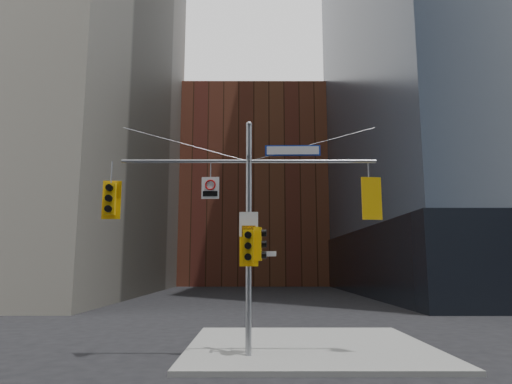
{
  "coord_description": "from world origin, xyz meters",
  "views": [
    {
      "loc": [
        0.2,
        -11.99,
        2.79
      ],
      "look_at": [
        0.22,
        2.0,
        5.02
      ],
      "focal_mm": 32.0,
      "sensor_mm": 36.0,
      "label": 1
    }
  ],
  "objects_px": {
    "traffic_light_east_arm": "(370,199)",
    "traffic_light_pole_side": "(259,244)",
    "street_sign_blade": "(293,151)",
    "traffic_light_west_arm": "(110,199)",
    "traffic_light_pole_front": "(249,246)",
    "signal_assembly": "(249,211)",
    "regulatory_sign_arm": "(210,187)"
  },
  "relations": [
    {
      "from": "traffic_light_pole_front",
      "to": "street_sign_blade",
      "type": "relative_size",
      "value": 0.69
    },
    {
      "from": "traffic_light_west_arm",
      "to": "traffic_light_pole_front",
      "type": "xyz_separation_m",
      "value": [
        4.3,
        -0.28,
        -1.46
      ]
    },
    {
      "from": "traffic_light_pole_side",
      "to": "street_sign_blade",
      "type": "bearing_deg",
      "value": -84.09
    },
    {
      "from": "traffic_light_east_arm",
      "to": "traffic_light_pole_front",
      "type": "bearing_deg",
      "value": -2.95
    },
    {
      "from": "traffic_light_pole_front",
      "to": "street_sign_blade",
      "type": "distance_m",
      "value": 3.33
    },
    {
      "from": "signal_assembly",
      "to": "regulatory_sign_arm",
      "type": "xyz_separation_m",
      "value": [
        -1.2,
        -0.02,
        0.75
      ]
    },
    {
      "from": "traffic_light_west_arm",
      "to": "traffic_light_pole_front",
      "type": "relative_size",
      "value": 1.02
    },
    {
      "from": "traffic_light_west_arm",
      "to": "traffic_light_pole_side",
      "type": "relative_size",
      "value": 1.21
    },
    {
      "from": "traffic_light_pole_side",
      "to": "traffic_light_west_arm",
      "type": "bearing_deg",
      "value": 95.76
    },
    {
      "from": "traffic_light_west_arm",
      "to": "street_sign_blade",
      "type": "xyz_separation_m",
      "value": [
        5.68,
        -0.01,
        1.55
      ]
    },
    {
      "from": "traffic_light_pole_front",
      "to": "regulatory_sign_arm",
      "type": "relative_size",
      "value": 1.75
    },
    {
      "from": "traffic_light_east_arm",
      "to": "regulatory_sign_arm",
      "type": "xyz_separation_m",
      "value": [
        -4.95,
        -0.02,
        0.37
      ]
    },
    {
      "from": "signal_assembly",
      "to": "regulatory_sign_arm",
      "type": "relative_size",
      "value": 11.7
    },
    {
      "from": "traffic_light_pole_side",
      "to": "street_sign_blade",
      "type": "xyz_separation_m",
      "value": [
        1.06,
        0.0,
        2.94
      ]
    },
    {
      "from": "traffic_light_pole_front",
      "to": "street_sign_blade",
      "type": "xyz_separation_m",
      "value": [
        1.38,
        0.27,
        3.01
      ]
    },
    {
      "from": "traffic_light_east_arm",
      "to": "street_sign_blade",
      "type": "relative_size",
      "value": 0.75
    },
    {
      "from": "signal_assembly",
      "to": "traffic_light_east_arm",
      "type": "bearing_deg",
      "value": 0.01
    },
    {
      "from": "traffic_light_west_arm",
      "to": "street_sign_blade",
      "type": "relative_size",
      "value": 0.7
    },
    {
      "from": "traffic_light_east_arm",
      "to": "traffic_light_pole_side",
      "type": "height_order",
      "value": "traffic_light_east_arm"
    },
    {
      "from": "signal_assembly",
      "to": "traffic_light_pole_side",
      "type": "relative_size",
      "value": 7.94
    },
    {
      "from": "signal_assembly",
      "to": "traffic_light_pole_side",
      "type": "xyz_separation_m",
      "value": [
        0.32,
        0.0,
        -1.01
      ]
    },
    {
      "from": "traffic_light_pole_front",
      "to": "regulatory_sign_arm",
      "type": "xyz_separation_m",
      "value": [
        -1.2,
        0.25,
        1.83
      ]
    },
    {
      "from": "traffic_light_west_arm",
      "to": "regulatory_sign_arm",
      "type": "xyz_separation_m",
      "value": [
        3.1,
        -0.03,
        0.37
      ]
    },
    {
      "from": "traffic_light_pole_front",
      "to": "street_sign_blade",
      "type": "height_order",
      "value": "street_sign_blade"
    },
    {
      "from": "traffic_light_pole_side",
      "to": "regulatory_sign_arm",
      "type": "xyz_separation_m",
      "value": [
        -1.52,
        -0.02,
        1.76
      ]
    },
    {
      "from": "traffic_light_west_arm",
      "to": "traffic_light_pole_side",
      "type": "bearing_deg",
      "value": -3.83
    },
    {
      "from": "traffic_light_east_arm",
      "to": "street_sign_blade",
      "type": "distance_m",
      "value": 2.83
    },
    {
      "from": "traffic_light_pole_side",
      "to": "traffic_light_east_arm",
      "type": "bearing_deg",
      "value": -84.14
    },
    {
      "from": "traffic_light_west_arm",
      "to": "traffic_light_east_arm",
      "type": "xyz_separation_m",
      "value": [
        8.05,
        -0.01,
        0.0
      ]
    },
    {
      "from": "traffic_light_pole_front",
      "to": "signal_assembly",
      "type": "bearing_deg",
      "value": 93.81
    },
    {
      "from": "traffic_light_west_arm",
      "to": "traffic_light_pole_side",
      "type": "distance_m",
      "value": 4.83
    },
    {
      "from": "regulatory_sign_arm",
      "to": "traffic_light_pole_front",
      "type": "bearing_deg",
      "value": -7.45
    }
  ]
}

